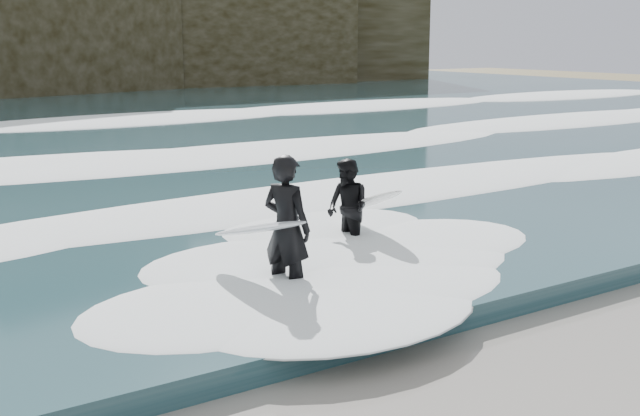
{
  "coord_description": "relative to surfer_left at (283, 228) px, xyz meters",
  "views": [
    {
      "loc": [
        -4.65,
        -3.41,
        3.39
      ],
      "look_at": [
        1.53,
        5.82,
        1.0
      ],
      "focal_mm": 45.0,
      "sensor_mm": 36.0,
      "label": 1
    }
  ],
  "objects": [
    {
      "name": "foam_mid",
      "position": [
        -0.53,
        10.81,
        -0.55
      ],
      "size": [
        60.0,
        4.0,
        0.24
      ],
      "primitive_type": "ellipsoid",
      "color": "white",
      "rests_on": "sea"
    },
    {
      "name": "surfer_left",
      "position": [
        0.0,
        0.0,
        0.0
      ],
      "size": [
        1.1,
        1.94,
        1.92
      ],
      "color": "black",
      "rests_on": "ground"
    },
    {
      "name": "surfer_right",
      "position": [
        2.0,
        1.27,
        -0.19
      ],
      "size": [
        1.1,
        1.88,
        1.54
      ],
      "color": "black",
      "rests_on": "ground"
    },
    {
      "name": "foam_near",
      "position": [
        -0.53,
        3.81,
        -0.57
      ],
      "size": [
        60.0,
        3.2,
        0.2
      ],
      "primitive_type": "ellipsoid",
      "color": "white",
      "rests_on": "sea"
    }
  ]
}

